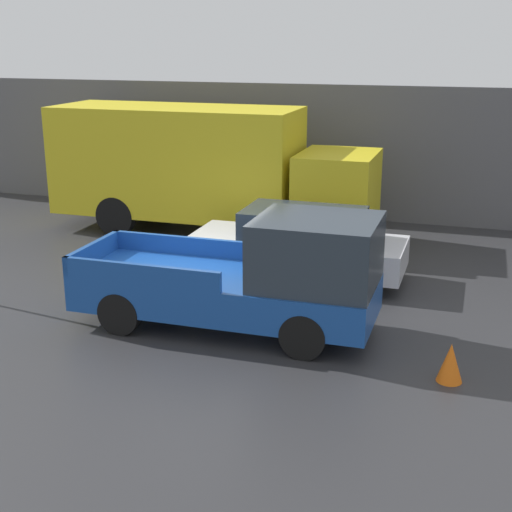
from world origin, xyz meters
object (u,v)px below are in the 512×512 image
pickup_truck (255,278)px  car (299,243)px  delivery_truck (201,165)px  traffic_cone (450,363)px

pickup_truck → car: bearing=89.8°
pickup_truck → car: pickup_truck is taller
pickup_truck → delivery_truck: size_ratio=0.63×
car → delivery_truck: size_ratio=0.54×
car → traffic_cone: car is taller
pickup_truck → traffic_cone: bearing=-16.0°
pickup_truck → car: (0.01, 3.15, -0.23)m
pickup_truck → traffic_cone: (3.47, -1.00, -0.69)m
car → delivery_truck: bearing=139.4°
delivery_truck → pickup_truck: bearing=-60.4°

